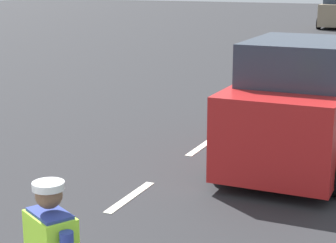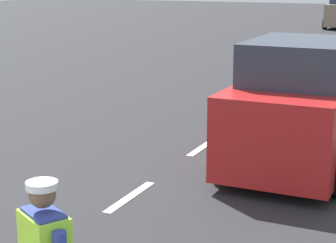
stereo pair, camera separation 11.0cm
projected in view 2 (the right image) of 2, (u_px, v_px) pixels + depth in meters
ground_plane at (324, 64)px, 22.52m from camera, size 96.00×96.00×0.00m
car_outgoing_ahead at (299, 108)px, 10.35m from camera, size 2.09×4.09×2.21m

